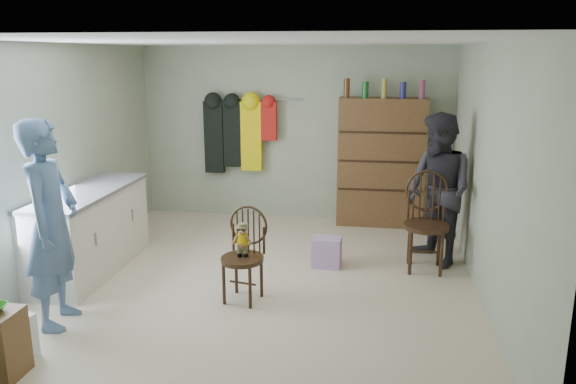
% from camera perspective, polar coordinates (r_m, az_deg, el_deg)
% --- Properties ---
extents(ground_plane, '(5.00, 5.00, 0.00)m').
position_cam_1_polar(ground_plane, '(6.14, -2.62, -9.00)').
color(ground_plane, beige).
rests_on(ground_plane, ground).
extents(room_walls, '(5.00, 5.00, 5.00)m').
position_cam_1_polar(room_walls, '(6.23, -1.82, 6.42)').
color(room_walls, '#A8B094').
rests_on(room_walls, ground).
extents(counter, '(0.64, 1.86, 0.94)m').
position_cam_1_polar(counter, '(6.62, -19.49, -3.74)').
color(counter, silver).
rests_on(counter, ground).
extents(plastic_tub, '(0.45, 0.44, 0.36)m').
position_cam_1_polar(plastic_tub, '(5.13, -26.96, -13.21)').
color(plastic_tub, white).
rests_on(plastic_tub, ground).
extents(chair_front, '(0.49, 0.49, 0.94)m').
position_cam_1_polar(chair_front, '(5.54, -4.48, -5.74)').
color(chair_front, '#3B2414').
rests_on(chair_front, ground).
extents(chair_far, '(0.50, 0.50, 1.12)m').
position_cam_1_polar(chair_far, '(6.48, 13.87, -2.53)').
color(chair_far, '#3B2414').
rests_on(chair_far, ground).
extents(striped_bag, '(0.34, 0.27, 0.34)m').
position_cam_1_polar(striped_bag, '(6.49, 3.96, -6.11)').
color(striped_bag, pink).
rests_on(striped_bag, ground).
extents(person_left, '(0.55, 0.74, 1.86)m').
position_cam_1_polar(person_left, '(5.34, -22.92, -3.05)').
color(person_left, slate).
rests_on(person_left, ground).
extents(person_right, '(1.00, 1.07, 1.75)m').
position_cam_1_polar(person_right, '(6.60, 15.02, 0.18)').
color(person_right, '#2D2B33').
rests_on(person_right, ground).
extents(dresser, '(1.20, 0.39, 2.06)m').
position_cam_1_polar(dresser, '(7.98, 9.42, 3.03)').
color(dresser, brown).
rests_on(dresser, ground).
extents(coat_rack, '(1.42, 0.12, 1.09)m').
position_cam_1_polar(coat_rack, '(8.24, -5.15, 5.90)').
color(coat_rack, '#99999E').
rests_on(coat_rack, ground).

